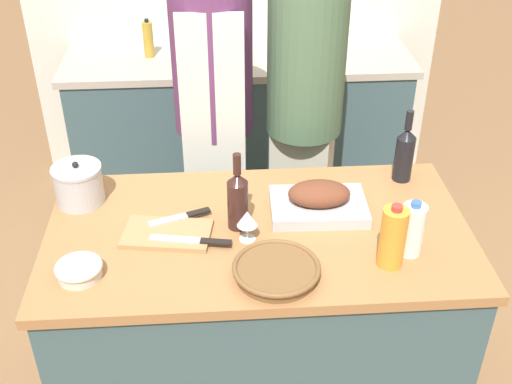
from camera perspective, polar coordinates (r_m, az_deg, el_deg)
kitchen_island at (r=2.62m, az=0.19°, el=-11.01°), size 1.54×0.83×0.88m
back_counter at (r=3.88m, az=-1.48°, el=5.57°), size 1.96×0.60×0.93m
roasting_pan at (r=2.41m, az=5.59°, el=-0.80°), size 0.37×0.26×0.13m
wicker_basket at (r=2.12m, az=1.82°, el=-6.96°), size 0.29×0.29×0.05m
cutting_board at (r=2.32m, az=-7.90°, el=-3.69°), size 0.34×0.23×0.02m
stock_pot at (r=2.54m, az=-15.49°, el=0.65°), size 0.19×0.19×0.18m
mixing_bowl at (r=2.19m, az=-15.45°, el=-6.69°), size 0.16×0.16×0.05m
juice_jug at (r=2.16m, az=12.06°, el=-3.95°), size 0.09×0.09×0.24m
milk_jug at (r=2.24m, az=13.71°, el=-3.24°), size 0.08×0.08×0.21m
wine_bottle_green at (r=2.63m, az=13.06°, el=3.40°), size 0.08×0.08×0.31m
wine_bottle_dark at (r=2.29m, az=-1.64°, el=-0.62°), size 0.08×0.08×0.30m
wine_glass_left at (r=2.24m, az=-0.79°, el=-2.45°), size 0.07×0.07×0.12m
knife_chef at (r=2.26m, az=-5.57°, el=-4.29°), size 0.29×0.08×0.01m
knife_paring at (r=2.38m, az=-6.61°, el=-2.17°), size 0.23×0.11×0.01m
stand_mixer at (r=3.70m, az=-5.17°, el=14.09°), size 0.18×0.14×0.31m
condiment_bottle_tall at (r=3.53m, az=-5.21°, el=12.53°), size 0.06×0.06×0.21m
condiment_bottle_short at (r=3.70m, az=-9.56°, el=13.24°), size 0.06×0.06×0.21m
person_cook_aproned at (r=3.01m, az=-3.78°, el=7.93°), size 0.36×0.37×1.78m
person_cook_guest at (r=2.99m, az=4.34°, el=7.90°), size 0.35×0.35×1.79m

